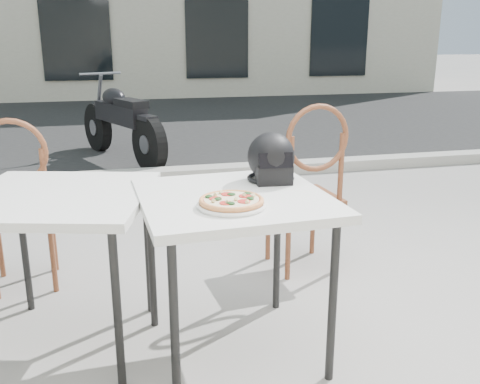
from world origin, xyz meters
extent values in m
plane|color=gray|center=(0.00, 0.00, 0.00)|extent=(80.00, 80.00, 0.00)
cube|color=black|center=(0.00, 7.00, 0.00)|extent=(30.00, 8.00, 0.00)
cube|color=gray|center=(0.00, 3.00, 0.06)|extent=(30.00, 0.25, 0.12)
cube|color=black|center=(-1.70, 10.98, 1.60)|extent=(1.60, 0.08, 2.20)
cube|color=black|center=(1.70, 10.98, 1.60)|extent=(1.60, 0.08, 2.20)
cube|color=black|center=(5.00, 10.98, 1.60)|extent=(1.60, 0.08, 2.20)
cube|color=silver|center=(-0.49, -0.42, 0.79)|extent=(0.90, 0.90, 0.04)
cylinder|color=black|center=(-0.83, -0.79, 0.39)|extent=(0.04, 0.04, 0.77)
cylinder|color=black|center=(-0.12, -0.75, 0.39)|extent=(0.04, 0.04, 0.77)
cylinder|color=black|center=(-0.86, -0.09, 0.39)|extent=(0.04, 0.04, 0.77)
cylinder|color=black|center=(-0.16, -0.05, 0.39)|extent=(0.04, 0.04, 0.77)
cylinder|color=white|center=(-0.54, -0.59, 0.82)|extent=(0.30, 0.30, 0.01)
torus|color=white|center=(-0.54, -0.59, 0.82)|extent=(0.31, 0.31, 0.02)
cylinder|color=#E29052|center=(-0.54, -0.59, 0.84)|extent=(0.31, 0.31, 0.01)
torus|color=#E29052|center=(-0.54, -0.59, 0.84)|extent=(0.32, 0.32, 0.02)
cylinder|color=#A51E12|center=(-0.54, -0.59, 0.85)|extent=(0.28, 0.28, 0.00)
cylinder|color=beige|center=(-0.54, -0.59, 0.85)|extent=(0.27, 0.27, 0.00)
cylinder|color=red|center=(-0.48, -0.57, 0.85)|extent=(0.06, 0.06, 0.00)
cylinder|color=red|center=(-0.55, -0.53, 0.85)|extent=(0.06, 0.06, 0.00)
cylinder|color=red|center=(-0.61, -0.58, 0.85)|extent=(0.06, 0.06, 0.00)
cylinder|color=red|center=(-0.58, -0.65, 0.85)|extent=(0.06, 0.06, 0.00)
cylinder|color=red|center=(-0.50, -0.65, 0.85)|extent=(0.06, 0.06, 0.00)
ellipsoid|color=#143613|center=(-0.53, -0.54, 0.85)|extent=(0.04, 0.04, 0.01)
ellipsoid|color=#143613|center=(-0.60, -0.59, 0.85)|extent=(0.05, 0.05, 0.01)
ellipsoid|color=#143613|center=(-0.47, -0.62, 0.85)|extent=(0.04, 0.04, 0.01)
ellipsoid|color=#143613|center=(-0.56, -0.67, 0.85)|extent=(0.05, 0.05, 0.01)
ellipsoid|color=#143613|center=(-0.46, -0.54, 0.85)|extent=(0.05, 0.04, 0.01)
ellipsoid|color=#143613|center=(-0.63, -0.55, 0.85)|extent=(0.05, 0.05, 0.01)
cylinder|color=#CFBE7E|center=(-0.53, -0.62, 0.86)|extent=(0.02, 0.02, 0.02)
cylinder|color=#CFBE7E|center=(-0.60, -0.53, 0.86)|extent=(0.02, 0.02, 0.02)
cylinder|color=#CFBE7E|center=(-0.48, -0.58, 0.86)|extent=(0.03, 0.03, 0.02)
cylinder|color=#CFBE7E|center=(-0.57, -0.50, 0.86)|extent=(0.02, 0.02, 0.02)
cylinder|color=#CFBE7E|center=(-0.49, -0.67, 0.86)|extent=(0.02, 0.02, 0.02)
cylinder|color=#CFBE7E|center=(-0.63, -0.63, 0.86)|extent=(0.03, 0.03, 0.02)
cylinder|color=#CFBE7E|center=(-0.45, -0.59, 0.86)|extent=(0.02, 0.02, 0.02)
cylinder|color=#CFBE7E|center=(-0.58, -0.65, 0.86)|extent=(0.02, 0.02, 0.02)
ellipsoid|color=black|center=(-0.25, -0.21, 0.94)|extent=(0.26, 0.27, 0.25)
cube|color=black|center=(-0.26, -0.28, 0.86)|extent=(0.18, 0.10, 0.10)
torus|color=black|center=(-0.25, -0.21, 0.83)|extent=(0.26, 0.26, 0.02)
cube|color=black|center=(-0.26, -0.31, 0.94)|extent=(0.17, 0.05, 0.08)
cube|color=brown|center=(0.18, 0.48, 0.49)|extent=(0.47, 0.47, 0.04)
cylinder|color=brown|center=(0.34, 0.67, 0.24)|extent=(0.04, 0.04, 0.48)
cylinder|color=brown|center=(-0.01, 0.64, 0.24)|extent=(0.04, 0.04, 0.48)
cylinder|color=brown|center=(0.37, 0.32, 0.24)|extent=(0.04, 0.04, 0.48)
cylinder|color=brown|center=(0.02, 0.29, 0.24)|extent=(0.04, 0.04, 0.48)
cylinder|color=brown|center=(0.37, 0.31, 0.71)|extent=(0.04, 0.04, 0.45)
cylinder|color=brown|center=(0.03, 0.28, 0.71)|extent=(0.04, 0.04, 0.45)
torus|color=brown|center=(0.20, 0.30, 0.92)|extent=(0.43, 0.07, 0.42)
cube|color=silver|center=(-1.30, -0.16, 0.78)|extent=(1.04, 1.04, 0.04)
cylinder|color=black|center=(-1.05, -0.59, 0.38)|extent=(0.05, 0.05, 0.76)
cylinder|color=black|center=(-1.55, 0.26, 0.38)|extent=(0.05, 0.05, 0.76)
cylinder|color=black|center=(-0.87, 0.08, 0.38)|extent=(0.05, 0.05, 0.76)
cube|color=brown|center=(-1.60, 0.62, 0.47)|extent=(0.45, 0.45, 0.04)
cylinder|color=brown|center=(-1.45, 0.80, 0.23)|extent=(0.04, 0.04, 0.46)
cylinder|color=brown|center=(-1.42, 0.47, 0.23)|extent=(0.04, 0.04, 0.46)
cylinder|color=brown|center=(-1.42, 0.46, 0.69)|extent=(0.04, 0.04, 0.44)
torus|color=brown|center=(-1.59, 0.44, 0.88)|extent=(0.41, 0.06, 0.41)
cylinder|color=black|center=(-1.21, 4.82, 0.32)|extent=(0.37, 0.64, 0.65)
cylinder|color=gray|center=(-1.21, 4.82, 0.32)|extent=(0.22, 0.26, 0.22)
cylinder|color=black|center=(-0.61, 3.43, 0.32)|extent=(0.37, 0.64, 0.65)
cylinder|color=gray|center=(-0.61, 3.43, 0.32)|extent=(0.22, 0.26, 0.22)
cube|color=black|center=(-0.91, 4.13, 0.59)|extent=(0.63, 1.11, 0.24)
ellipsoid|color=black|center=(-0.97, 4.27, 0.77)|extent=(0.40, 0.51, 0.24)
cube|color=black|center=(-0.78, 3.83, 0.75)|extent=(0.41, 0.58, 0.09)
cylinder|color=gray|center=(-1.17, 4.74, 0.67)|extent=(0.18, 0.34, 0.77)
cylinder|color=gray|center=(-1.12, 4.62, 1.05)|extent=(0.53, 0.25, 0.03)
cube|color=black|center=(-0.62, 3.45, 0.62)|extent=(0.23, 0.28, 0.05)
camera|label=1|loc=(-1.02, -2.73, 1.52)|focal=40.00mm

